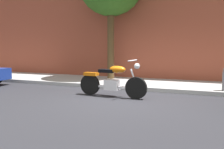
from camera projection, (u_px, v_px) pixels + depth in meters
name	position (u px, v px, depth m)	size (l,w,h in m)	color
ground_plane	(121.00, 100.00, 6.91)	(60.00, 60.00, 0.00)	#28282D
sidewalk	(146.00, 84.00, 9.60)	(20.80, 2.60, 0.14)	#A6A6A6
motorcycle	(112.00, 81.00, 7.35)	(2.22, 0.70, 1.15)	black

